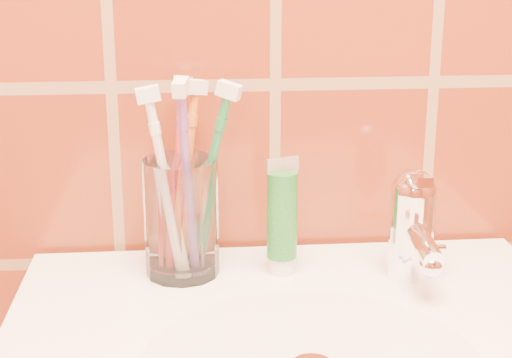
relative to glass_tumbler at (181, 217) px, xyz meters
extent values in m
cylinder|color=white|center=(0.00, 0.00, 0.00)|extent=(0.10, 0.10, 0.13)
cylinder|color=white|center=(0.11, -0.01, -0.06)|extent=(0.03, 0.03, 0.02)
cylinder|color=#18651E|center=(0.11, -0.01, 0.00)|extent=(0.03, 0.03, 0.10)
cube|color=beige|center=(0.11, -0.01, 0.06)|extent=(0.04, 0.00, 0.02)
cylinder|color=white|center=(0.24, -0.03, -0.02)|extent=(0.05, 0.05, 0.09)
sphere|color=white|center=(0.24, -0.03, 0.03)|extent=(0.05, 0.05, 0.05)
cylinder|color=white|center=(0.24, -0.06, -0.01)|extent=(0.02, 0.09, 0.03)
cube|color=white|center=(0.24, -0.04, 0.05)|extent=(0.02, 0.06, 0.01)
camera|label=1|loc=(0.01, -0.79, 0.29)|focal=55.00mm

